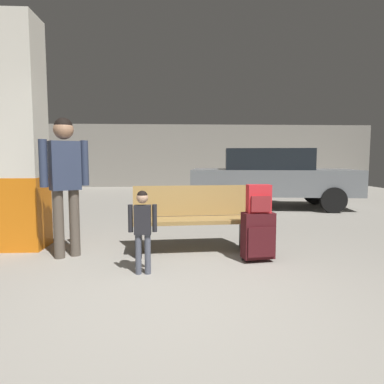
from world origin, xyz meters
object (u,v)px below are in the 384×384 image
Objects in this scene: structural_pillar at (21,136)px; parked_car_near at (271,176)px; bench at (193,219)px; suitcase at (258,236)px; child at (142,223)px; adult at (65,172)px; backpack_bright at (259,199)px.

structural_pillar is 0.74× the size of parked_car_near.
parked_car_near reaches higher than bench.
child is at bearing -163.92° from suitcase.
suitcase is 0.66× the size of child.
child is at bearing -35.01° from adult.
bench is 0.98m from backpack_bright.
child reaches higher than bench.
bench is 0.38× the size of parked_car_near.
backpack_bright is at bearing -7.80° from adult.
parked_car_near is at bearing 61.04° from child.
suitcase is (3.13, -0.83, -1.25)m from structural_pillar.
backpack_bright is at bearing -33.34° from bench.
backpack_bright is 0.19× the size of adult.
parked_car_near is at bearing 72.74° from backpack_bright.
adult is at bearing -173.61° from bench.
suitcase is 4.96m from parked_car_near.
backpack_bright is 2.43m from adult.
bench is 2.70× the size of suitcase.
backpack_bright reaches higher than child.
structural_pillar is 3.47m from suitcase.
child is (-0.59, -0.90, 0.12)m from bench.
backpack_bright is 4.94m from parked_car_near.
structural_pillar is at bearing -139.72° from parked_car_near.
parked_car_near is at bearing 72.75° from suitcase.
suitcase is (0.77, -0.51, -0.12)m from bench.
backpack_bright reaches higher than bench.
suitcase is 1.78× the size of backpack_bright.
adult is 0.41× the size of parked_car_near.
adult is at bearing -34.28° from structural_pillar.
suitcase is 0.14× the size of parked_car_near.
bench is at bearing 56.78° from child.
backpack_bright is 1.43m from child.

